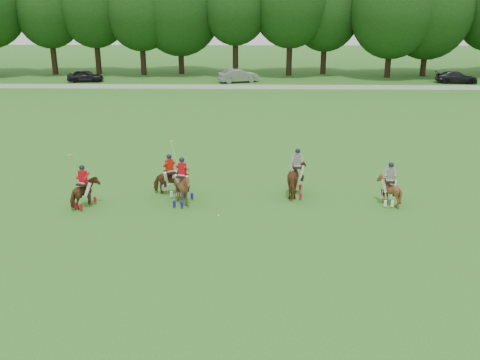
{
  "coord_description": "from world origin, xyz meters",
  "views": [
    {
      "loc": [
        1.89,
        -19.4,
        9.63
      ],
      "look_at": [
        1.41,
        4.2,
        1.4
      ],
      "focal_mm": 40.0,
      "sensor_mm": 36.0,
      "label": 1
    }
  ],
  "objects_px": {
    "car_right": "(457,77)",
    "polo_stripe_a": "(297,178)",
    "polo_red_a": "(84,192)",
    "polo_red_c": "(183,187)",
    "polo_stripe_b": "(389,190)",
    "polo_red_b": "(170,181)",
    "car_left": "(85,76)",
    "car_mid": "(239,76)",
    "polo_ball": "(218,216)"
  },
  "relations": [
    {
      "from": "car_mid",
      "to": "polo_stripe_b",
      "type": "distance_m",
      "value": 38.54
    },
    {
      "from": "car_right",
      "to": "polo_red_c",
      "type": "xyz_separation_m",
      "value": [
        -26.72,
        -37.86,
        0.18
      ]
    },
    {
      "from": "car_left",
      "to": "car_mid",
      "type": "height_order",
      "value": "car_mid"
    },
    {
      "from": "polo_stripe_a",
      "to": "car_left",
      "type": "bearing_deg",
      "value": 120.42
    },
    {
      "from": "polo_stripe_a",
      "to": "polo_stripe_b",
      "type": "relative_size",
      "value": 1.16
    },
    {
      "from": "polo_red_b",
      "to": "car_right",
      "type": "bearing_deg",
      "value": 53.05
    },
    {
      "from": "car_left",
      "to": "car_mid",
      "type": "xyz_separation_m",
      "value": [
        17.73,
        0.0,
        0.07
      ]
    },
    {
      "from": "polo_red_a",
      "to": "car_left",
      "type": "bearing_deg",
      "value": 106.4
    },
    {
      "from": "car_left",
      "to": "polo_stripe_a",
      "type": "distance_m",
      "value": 42.42
    },
    {
      "from": "polo_red_a",
      "to": "polo_red_c",
      "type": "xyz_separation_m",
      "value": [
        4.63,
        0.49,
        0.11
      ]
    },
    {
      "from": "polo_red_b",
      "to": "polo_stripe_b",
      "type": "height_order",
      "value": "polo_red_b"
    },
    {
      "from": "polo_red_c",
      "to": "polo_stripe_a",
      "type": "bearing_deg",
      "value": 12.92
    },
    {
      "from": "polo_stripe_a",
      "to": "polo_stripe_b",
      "type": "height_order",
      "value": "polo_stripe_a"
    },
    {
      "from": "polo_red_a",
      "to": "polo_ball",
      "type": "relative_size",
      "value": 29.3
    },
    {
      "from": "polo_red_b",
      "to": "polo_ball",
      "type": "relative_size",
      "value": 29.64
    },
    {
      "from": "car_right",
      "to": "polo_stripe_b",
      "type": "bearing_deg",
      "value": 162.35
    },
    {
      "from": "polo_ball",
      "to": "polo_stripe_b",
      "type": "bearing_deg",
      "value": 11.95
    },
    {
      "from": "car_left",
      "to": "polo_stripe_b",
      "type": "bearing_deg",
      "value": -150.96
    },
    {
      "from": "polo_red_a",
      "to": "polo_stripe_a",
      "type": "relative_size",
      "value": 1.08
    },
    {
      "from": "car_right",
      "to": "polo_stripe_a",
      "type": "xyz_separation_m",
      "value": [
        -21.16,
        -36.58,
        0.24
      ]
    },
    {
      "from": "car_right",
      "to": "car_mid",
      "type": "bearing_deg",
      "value": 96.4
    },
    {
      "from": "car_mid",
      "to": "car_right",
      "type": "xyz_separation_m",
      "value": [
        24.9,
        0.0,
        -0.09
      ]
    },
    {
      "from": "polo_red_b",
      "to": "polo_stripe_a",
      "type": "height_order",
      "value": "polo_red_b"
    },
    {
      "from": "car_mid",
      "to": "polo_stripe_a",
      "type": "height_order",
      "value": "polo_stripe_a"
    },
    {
      "from": "polo_stripe_a",
      "to": "polo_ball",
      "type": "bearing_deg",
      "value": -143.3
    },
    {
      "from": "polo_red_c",
      "to": "polo_ball",
      "type": "bearing_deg",
      "value": -40.71
    },
    {
      "from": "polo_red_b",
      "to": "polo_stripe_a",
      "type": "xyz_separation_m",
      "value": [
        6.37,
        0.01,
        0.16
      ]
    },
    {
      "from": "car_mid",
      "to": "polo_red_c",
      "type": "relative_size",
      "value": 1.96
    },
    {
      "from": "polo_red_b",
      "to": "polo_stripe_a",
      "type": "relative_size",
      "value": 1.09
    },
    {
      "from": "car_right",
      "to": "polo_red_b",
      "type": "height_order",
      "value": "polo_red_b"
    },
    {
      "from": "car_right",
      "to": "polo_ball",
      "type": "bearing_deg",
      "value": 154.07
    },
    {
      "from": "car_left",
      "to": "polo_ball",
      "type": "xyz_separation_m",
      "value": [
        17.7,
        -39.4,
        -0.65
      ]
    },
    {
      "from": "polo_red_a",
      "to": "polo_stripe_b",
      "type": "bearing_deg",
      "value": 2.63
    },
    {
      "from": "car_left",
      "to": "polo_red_b",
      "type": "height_order",
      "value": "polo_red_b"
    },
    {
      "from": "car_left",
      "to": "car_right",
      "type": "height_order",
      "value": "car_left"
    },
    {
      "from": "car_left",
      "to": "car_right",
      "type": "bearing_deg",
      "value": -95.39
    },
    {
      "from": "car_mid",
      "to": "polo_stripe_b",
      "type": "height_order",
      "value": "polo_stripe_b"
    },
    {
      "from": "polo_red_b",
      "to": "polo_stripe_a",
      "type": "bearing_deg",
      "value": 0.08
    },
    {
      "from": "car_left",
      "to": "car_right",
      "type": "relative_size",
      "value": 0.88
    },
    {
      "from": "car_mid",
      "to": "polo_stripe_a",
      "type": "bearing_deg",
      "value": 166.21
    },
    {
      "from": "car_right",
      "to": "polo_ball",
      "type": "relative_size",
      "value": 51.12
    },
    {
      "from": "polo_red_b",
      "to": "polo_red_c",
      "type": "height_order",
      "value": "polo_red_b"
    },
    {
      "from": "polo_red_a",
      "to": "polo_red_c",
      "type": "relative_size",
      "value": 1.12
    },
    {
      "from": "car_left",
      "to": "polo_red_b",
      "type": "relative_size",
      "value": 1.52
    },
    {
      "from": "polo_red_b",
      "to": "polo_red_c",
      "type": "bearing_deg",
      "value": -57.71
    },
    {
      "from": "car_right",
      "to": "polo_ball",
      "type": "height_order",
      "value": "car_right"
    },
    {
      "from": "car_mid",
      "to": "polo_stripe_b",
      "type": "xyz_separation_m",
      "value": [
        8.09,
        -37.68,
        -0.02
      ]
    },
    {
      "from": "polo_red_c",
      "to": "car_left",
      "type": "bearing_deg",
      "value": 112.8
    },
    {
      "from": "car_mid",
      "to": "polo_red_b",
      "type": "bearing_deg",
      "value": 156.27
    },
    {
      "from": "polo_stripe_b",
      "to": "car_left",
      "type": "bearing_deg",
      "value": 124.43
    }
  ]
}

